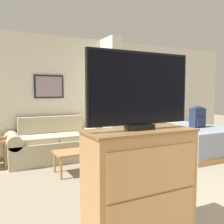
# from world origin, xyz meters

# --- Properties ---
(wall_back) EXTENTS (7.72, 0.16, 2.60)m
(wall_back) POSITION_xyz_m (-0.00, 4.37, 1.29)
(wall_back) COLOR silver
(wall_back) RESTS_ON ground_plane
(wall_partition_pillar) EXTENTS (0.24, 0.62, 2.60)m
(wall_partition_pillar) POSITION_xyz_m (0.09, 4.00, 1.30)
(wall_partition_pillar) COLOR silver
(wall_partition_pillar) RESTS_ON ground_plane
(couch) EXTENTS (1.87, 0.84, 0.87)m
(couch) POSITION_xyz_m (-1.25, 3.89, 0.32)
(couch) COLOR #B7AD8E
(couch) RESTS_ON ground_plane
(coffee_table) EXTENTS (0.64, 0.48, 0.38)m
(coffee_table) POSITION_xyz_m (-1.18, 2.89, 0.33)
(coffee_table) COLOR #B27F4C
(coffee_table) RESTS_ON ground_plane
(tv_dresser) EXTENTS (1.05, 0.48, 1.04)m
(tv_dresser) POSITION_xyz_m (-1.23, 0.82, 0.52)
(tv_dresser) COLOR #B27F4C
(tv_dresser) RESTS_ON ground_plane
(tv) EXTENTS (1.06, 0.16, 0.71)m
(tv) POSITION_xyz_m (-1.23, 0.82, 1.40)
(tv) COLOR black
(tv) RESTS_ON tv_dresser
(bed) EXTENTS (1.40, 2.11, 0.60)m
(bed) POSITION_xyz_m (1.63, 3.21, 0.30)
(bed) COLOR #B27F4C
(bed) RESTS_ON ground_plane
(backpack) EXTENTS (0.31, 0.22, 0.48)m
(backpack) POSITION_xyz_m (1.70, 2.92, 0.84)
(backpack) COLOR #232D4C
(backpack) RESTS_ON bed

